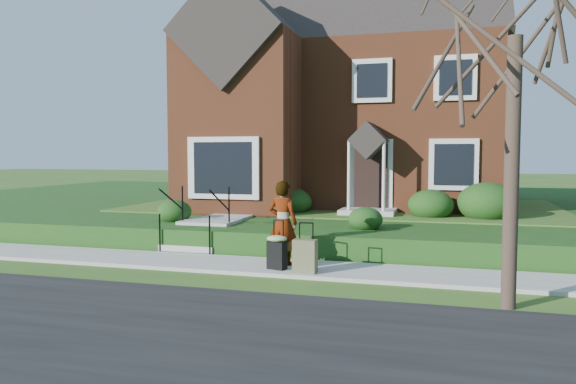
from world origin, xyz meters
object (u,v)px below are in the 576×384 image
at_px(woman, 283,223).
at_px(tree_verge, 516,10).
at_px(suitcase_olive, 305,256).
at_px(front_steps, 202,230).
at_px(suitcase_black, 277,250).

relative_size(woman, tree_verge, 0.27).
relative_size(woman, suitcase_olive, 1.79).
bearing_deg(tree_verge, woman, 155.42).
xyz_separation_m(woman, suitcase_olive, (0.66, -0.67, -0.56)).
bearing_deg(tree_verge, suitcase_olive, 160.43).
xyz_separation_m(suitcase_olive, tree_verge, (3.63, -1.29, 4.19)).
relative_size(front_steps, suitcase_olive, 2.03).
height_order(suitcase_olive, tree_verge, tree_verge).
height_order(front_steps, woman, woman).
distance_m(front_steps, tree_verge, 8.87).
bearing_deg(woman, front_steps, -22.87).
bearing_deg(suitcase_black, woman, 109.27).
distance_m(front_steps, suitcase_olive, 4.07).
relative_size(suitcase_black, tree_verge, 0.15).
xyz_separation_m(woman, tree_verge, (4.29, -1.96, 3.64)).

